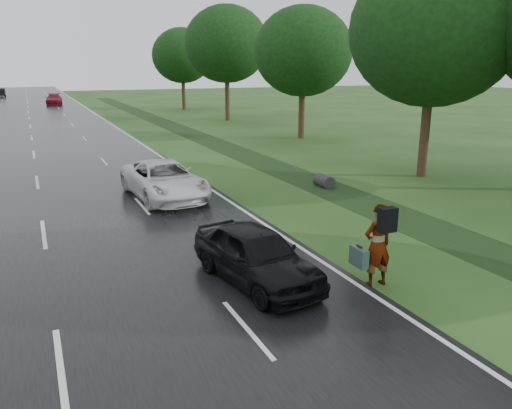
{
  "coord_description": "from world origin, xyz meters",
  "views": [
    {
      "loc": [
        -0.02,
        -8.26,
        5.11
      ],
      "look_at": [
        5.64,
        4.28,
        1.3
      ],
      "focal_mm": 35.0,
      "sensor_mm": 36.0,
      "label": 1
    }
  ],
  "objects": [
    {
      "name": "center_line",
      "position": [
        0.0,
        45.0,
        0.04
      ],
      "size": [
        0.12,
        180.0,
        0.01
      ],
      "primitive_type": "cube",
      "color": "silver",
      "rests_on": "road"
    },
    {
      "name": "road",
      "position": [
        0.0,
        45.0,
        0.02
      ],
      "size": [
        14.0,
        180.0,
        0.04
      ],
      "primitive_type": "cube",
      "color": "black",
      "rests_on": "ground"
    },
    {
      "name": "dark_sedan",
      "position": [
        4.61,
        2.0,
        0.74
      ],
      "size": [
        2.26,
        4.29,
        1.39
      ],
      "primitive_type": "imported",
      "rotation": [
        0.0,
        0.0,
        0.16
      ],
      "color": "black",
      "rests_on": "road"
    },
    {
      "name": "edge_stripe_east",
      "position": [
        6.75,
        45.0,
        0.04
      ],
      "size": [
        0.12,
        180.0,
        0.01
      ],
      "primitive_type": "cube",
      "color": "silver",
      "rests_on": "road"
    },
    {
      "name": "drainage_ditch",
      "position": [
        11.5,
        18.71,
        0.04
      ],
      "size": [
        2.2,
        120.0,
        0.56
      ],
      "color": "black",
      "rests_on": "ground"
    },
    {
      "name": "tree_east_d",
      "position": [
        17.8,
        38.0,
        7.15
      ],
      "size": [
        8.0,
        8.0,
        10.76
      ],
      "color": "#3B2918",
      "rests_on": "ground"
    },
    {
      "name": "tree_east_f",
      "position": [
        17.5,
        52.0,
        6.37
      ],
      "size": [
        7.2,
        7.2,
        9.62
      ],
      "color": "#3B2918",
      "rests_on": "ground"
    },
    {
      "name": "pedestrian",
      "position": [
        7.17,
        0.7,
        1.05
      ],
      "size": [
        0.91,
        0.83,
        2.04
      ],
      "rotation": [
        0.0,
        0.0,
        3.11
      ],
      "color": "#A5998C",
      "rests_on": "ground"
    },
    {
      "name": "ground",
      "position": [
        0.0,
        0.0,
        0.0
      ],
      "size": [
        220.0,
        220.0,
        0.0
      ],
      "primitive_type": "plane",
      "color": "#213F16",
      "rests_on": "ground"
    },
    {
      "name": "tree_east_b",
      "position": [
        17.0,
        10.0,
        6.68
      ],
      "size": [
        7.6,
        7.6,
        10.11
      ],
      "color": "#3B2918",
      "rests_on": "ground"
    },
    {
      "name": "far_car_dark",
      "position": [
        -4.04,
        91.5,
        0.74
      ],
      "size": [
        1.5,
        4.25,
        1.4
      ],
      "primitive_type": "imported",
      "rotation": [
        0.0,
        0.0,
        3.15
      ],
      "color": "black",
      "rests_on": "road"
    },
    {
      "name": "tree_east_c",
      "position": [
        18.2,
        24.0,
        6.14
      ],
      "size": [
        7.0,
        7.0,
        9.29
      ],
      "color": "#3B2918",
      "rests_on": "ground"
    },
    {
      "name": "white_pickup",
      "position": [
        4.61,
        10.87,
        0.77
      ],
      "size": [
        2.79,
        5.39,
        1.45
      ],
      "primitive_type": "imported",
      "rotation": [
        0.0,
        0.0,
        0.07
      ],
      "color": "white",
      "rests_on": "road"
    },
    {
      "name": "far_car_red",
      "position": [
        3.41,
        66.87,
        0.77
      ],
      "size": [
        2.44,
        5.19,
        1.46
      ],
      "primitive_type": "imported",
      "rotation": [
        0.0,
        0.0,
        -0.08
      ],
      "color": "maroon",
      "rests_on": "road"
    }
  ]
}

